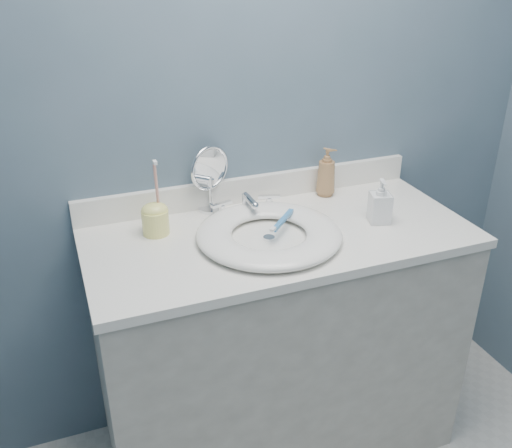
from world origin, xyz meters
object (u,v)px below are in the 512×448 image
soap_bottle_amber (326,172)px  soap_bottle_clear (380,201)px  toothbrush_holder (155,217)px  makeup_mirror (210,175)px

soap_bottle_amber → soap_bottle_clear: size_ratio=1.21×
toothbrush_holder → soap_bottle_amber: bearing=7.3°
toothbrush_holder → soap_bottle_clear: bearing=-14.2°
makeup_mirror → toothbrush_holder: size_ratio=0.95×
soap_bottle_amber → makeup_mirror: bearing=134.5°
makeup_mirror → soap_bottle_clear: makeup_mirror is taller
soap_bottle_amber → toothbrush_holder: size_ratio=0.73×
soap_bottle_clear → toothbrush_holder: bearing=-178.5°
soap_bottle_amber → toothbrush_holder: 0.64m
makeup_mirror → soap_bottle_amber: makeup_mirror is taller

